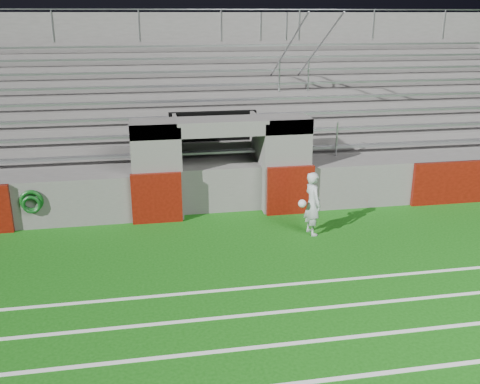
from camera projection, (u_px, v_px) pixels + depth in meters
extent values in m
plane|color=#11510D|center=(246.00, 266.00, 11.69)|extent=(90.00, 90.00, 0.00)
cube|color=white|center=(296.00, 384.00, 7.96)|extent=(28.00, 0.09, 0.01)
cube|color=white|center=(279.00, 345.00, 8.89)|extent=(28.00, 0.09, 0.01)
cube|color=white|center=(266.00, 313.00, 9.82)|extent=(28.00, 0.09, 0.01)
cube|color=white|center=(255.00, 287.00, 10.76)|extent=(28.00, 0.09, 0.01)
cube|color=#5C5A57|center=(155.00, 169.00, 14.24)|extent=(1.20, 1.00, 2.60)
cube|color=#5C5A57|center=(286.00, 163.00, 14.85)|extent=(1.20, 1.00, 2.60)
cube|color=black|center=(213.00, 153.00, 16.15)|extent=(2.60, 0.20, 2.50)
cube|color=#5C5A57|center=(178.00, 164.00, 14.93)|extent=(0.10, 2.20, 2.50)
cube|color=#5C5A57|center=(258.00, 160.00, 15.32)|extent=(0.10, 2.20, 2.50)
cube|color=#5C5A57|center=(221.00, 126.00, 14.20)|extent=(4.80, 1.00, 0.40)
cube|color=#5C5A57|center=(205.00, 140.00, 18.19)|extent=(26.00, 8.00, 0.20)
cube|color=#5C5A57|center=(206.00, 158.00, 18.38)|extent=(26.00, 8.00, 1.05)
cube|color=#4F0D06|center=(157.00, 198.00, 13.92)|extent=(1.30, 0.15, 1.35)
cube|color=#4F0D06|center=(290.00, 190.00, 14.53)|extent=(1.30, 0.15, 1.35)
cube|color=#4F0D06|center=(448.00, 183.00, 15.34)|extent=(2.20, 0.15, 1.25)
cube|color=gray|center=(217.00, 152.00, 15.35)|extent=(23.00, 0.28, 0.06)
cube|color=#5C5A57|center=(213.00, 146.00, 16.16)|extent=(24.00, 0.75, 0.38)
cube|color=gray|center=(213.00, 133.00, 15.93)|extent=(23.00, 0.28, 0.06)
cube|color=#5C5A57|center=(210.00, 135.00, 16.80)|extent=(24.00, 0.75, 0.76)
cube|color=gray|center=(210.00, 116.00, 16.51)|extent=(23.00, 0.28, 0.06)
cube|color=#5C5A57|center=(207.00, 124.00, 17.44)|extent=(24.00, 0.75, 1.14)
cube|color=gray|center=(207.00, 100.00, 17.09)|extent=(23.00, 0.28, 0.06)
cube|color=#5C5A57|center=(204.00, 114.00, 18.08)|extent=(24.00, 0.75, 1.52)
cube|color=gray|center=(204.00, 85.00, 17.67)|extent=(23.00, 0.28, 0.06)
cube|color=#5C5A57|center=(202.00, 105.00, 18.72)|extent=(24.00, 0.75, 1.90)
cube|color=gray|center=(201.00, 71.00, 18.25)|extent=(23.00, 0.28, 0.06)
cube|color=#5C5A57|center=(199.00, 96.00, 19.36)|extent=(24.00, 0.75, 2.28)
cube|color=gray|center=(198.00, 58.00, 18.83)|extent=(23.00, 0.28, 0.06)
cube|color=#5C5A57|center=(197.00, 88.00, 20.00)|extent=(24.00, 0.75, 2.66)
cube|color=gray|center=(196.00, 46.00, 19.41)|extent=(23.00, 0.28, 0.06)
cube|color=#5C5A57|center=(195.00, 84.00, 20.60)|extent=(26.00, 0.60, 5.29)
cylinder|color=#A5A8AD|center=(304.00, 141.00, 15.43)|extent=(0.05, 0.05, 1.00)
cylinder|color=#A5A8AD|center=(279.00, 76.00, 17.75)|extent=(0.05, 0.05, 1.00)
cylinder|color=#A5A8AD|center=(261.00, 26.00, 20.07)|extent=(0.05, 0.05, 1.00)
cylinder|color=#A5A8AD|center=(280.00, 61.00, 17.59)|extent=(0.05, 6.02, 3.08)
cylinder|color=#A5A8AD|center=(337.00, 139.00, 15.60)|extent=(0.05, 0.05, 1.00)
cylinder|color=#A5A8AD|center=(308.00, 75.00, 17.92)|extent=(0.05, 0.05, 1.00)
cylinder|color=#A5A8AD|center=(286.00, 26.00, 20.24)|extent=(0.05, 0.05, 1.00)
cylinder|color=#A5A8AD|center=(309.00, 60.00, 17.76)|extent=(0.05, 6.02, 3.08)
cylinder|color=#A5A8AD|center=(52.00, 26.00, 18.78)|extent=(0.05, 0.05, 1.10)
cylinder|color=#A5A8AD|center=(139.00, 25.00, 19.29)|extent=(0.05, 0.05, 1.10)
cylinder|color=#A5A8AD|center=(221.00, 25.00, 19.80)|extent=(0.05, 0.05, 1.10)
cylinder|color=#A5A8AD|center=(299.00, 25.00, 20.30)|extent=(0.05, 0.05, 1.10)
cylinder|color=#A5A8AD|center=(373.00, 24.00, 20.81)|extent=(0.05, 0.05, 1.10)
cylinder|color=#A5A8AD|center=(444.00, 24.00, 21.32)|extent=(0.05, 0.05, 1.10)
cylinder|color=#A5A8AD|center=(194.00, 9.00, 19.45)|extent=(24.00, 0.05, 0.05)
imported|color=#ADB2B7|center=(313.00, 203.00, 13.15)|extent=(0.48, 0.65, 1.60)
sphere|color=white|center=(302.00, 204.00, 12.95)|extent=(0.20, 0.20, 0.20)
torus|color=#0D4413|center=(32.00, 201.00, 13.37)|extent=(0.59, 0.11, 0.59)
torus|color=#0D4414|center=(32.00, 205.00, 13.34)|extent=(0.47, 0.09, 0.47)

